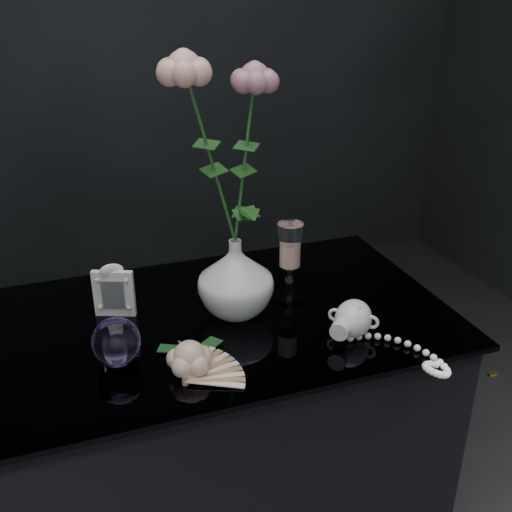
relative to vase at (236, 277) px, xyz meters
name	(u,v)px	position (x,y,z in m)	size (l,w,h in m)	color
table	(206,459)	(-0.08, 0.00, -0.46)	(1.05, 0.58, 0.76)	black
vase	(236,277)	(0.00, 0.00, 0.00)	(0.16, 0.16, 0.17)	white
wine_glass	(290,263)	(0.13, 0.01, 0.01)	(0.06, 0.06, 0.18)	white
picture_frame	(114,290)	(-0.24, 0.08, -0.02)	(0.09, 0.07, 0.12)	white
paperweight	(116,341)	(-0.26, -0.10, -0.04)	(0.09, 0.09, 0.09)	#A588DE
paper_fan	(185,379)	(-0.16, -0.21, -0.07)	(0.21, 0.16, 0.02)	#FDE6CA
loose_rose	(190,357)	(-0.14, -0.17, -0.05)	(0.14, 0.18, 0.06)	beige
pearl_jar	(353,317)	(0.19, -0.16, -0.05)	(0.25, 0.26, 0.08)	white
roses	(224,141)	(-0.02, 0.00, 0.29)	(0.22, 0.13, 0.42)	#FEAB9D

